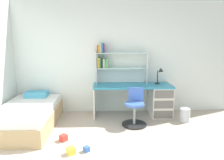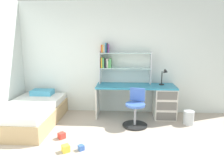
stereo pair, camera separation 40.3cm
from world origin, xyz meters
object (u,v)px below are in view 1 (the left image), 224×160
(waste_bin, at_px, (185,115))
(toy_block_red_2, at_px, (64,138))
(desk, at_px, (153,98))
(bookshelf_hutch, at_px, (113,61))
(swivel_chair, at_px, (135,111))
(bed_platform, at_px, (28,116))
(toy_block_yellow_0, at_px, (71,151))
(toy_block_blue_1, at_px, (86,149))
(desk_lamp, at_px, (161,73))

(waste_bin, height_order, toy_block_red_2, waste_bin)
(desk, distance_m, bookshelf_hutch, 1.27)
(swivel_chair, bearing_deg, bookshelf_hutch, 119.56)
(desk, xyz_separation_m, swivel_chair, (-0.50, -0.54, -0.11))
(swivel_chair, bearing_deg, toy_block_red_2, -153.80)
(bookshelf_hutch, distance_m, bed_platform, 2.22)
(toy_block_yellow_0, distance_m, toy_block_blue_1, 0.25)
(bookshelf_hutch, bearing_deg, desk_lamp, -6.67)
(bookshelf_hutch, distance_m, toy_block_red_2, 2.10)
(desk_lamp, distance_m, toy_block_yellow_0, 2.70)
(desk, relative_size, swivel_chair, 2.33)
(desk_lamp, bearing_deg, toy_block_yellow_0, -137.04)
(bookshelf_hutch, distance_m, waste_bin, 2.01)
(swivel_chair, distance_m, toy_block_red_2, 1.55)
(bookshelf_hutch, xyz_separation_m, desk_lamp, (1.10, -0.13, -0.28))
(toy_block_blue_1, height_order, toy_block_red_2, toy_block_red_2)
(desk, xyz_separation_m, toy_block_red_2, (-1.87, -1.22, -0.36))
(bed_platform, relative_size, toy_block_red_2, 16.48)
(toy_block_red_2, bearing_deg, bookshelf_hutch, 55.80)
(swivel_chair, relative_size, toy_block_yellow_0, 6.81)
(desk_lamp, height_order, toy_block_yellow_0, desk_lamp)
(toy_block_yellow_0, bearing_deg, desk, 44.93)
(waste_bin, distance_m, toy_block_red_2, 2.64)
(bookshelf_hutch, xyz_separation_m, swivel_chair, (0.41, -0.73, -0.98))
(desk_lamp, distance_m, toy_block_blue_1, 2.51)
(swivel_chair, bearing_deg, desk_lamp, 41.34)
(swivel_chair, xyz_separation_m, waste_bin, (1.14, 0.14, -0.16))
(toy_block_red_2, bearing_deg, toy_block_yellow_0, -65.72)
(desk, height_order, toy_block_blue_1, desk)
(bed_platform, bearing_deg, toy_block_red_2, -36.75)
(toy_block_yellow_0, relative_size, toy_block_blue_1, 1.31)
(desk_lamp, bearing_deg, toy_block_red_2, -148.15)
(bookshelf_hutch, distance_m, toy_block_blue_1, 2.24)
(bookshelf_hutch, height_order, desk_lamp, bookshelf_hutch)
(bookshelf_hutch, bearing_deg, bed_platform, -156.58)
(bed_platform, relative_size, toy_block_yellow_0, 15.96)
(desk, relative_size, toy_block_blue_1, 20.70)
(swivel_chair, height_order, bed_platform, swivel_chair)
(toy_block_red_2, bearing_deg, bed_platform, 143.25)
(desk_lamp, distance_m, bed_platform, 3.06)
(desk_lamp, bearing_deg, bookshelf_hutch, 173.33)
(bed_platform, bearing_deg, desk, 12.26)
(toy_block_yellow_0, bearing_deg, bed_platform, 134.10)
(desk_lamp, bearing_deg, toy_block_blue_1, -134.20)
(bookshelf_hutch, relative_size, waste_bin, 4.16)
(toy_block_yellow_0, xyz_separation_m, toy_block_red_2, (-0.20, 0.45, -0.00))
(bed_platform, bearing_deg, bookshelf_hutch, 23.42)
(bookshelf_hutch, bearing_deg, toy_block_yellow_0, -112.10)
(waste_bin, bearing_deg, toy_block_yellow_0, -151.28)
(desk_lamp, height_order, waste_bin, desk_lamp)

